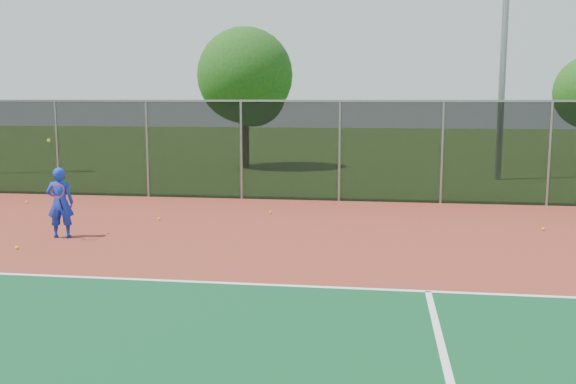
{
  "coord_description": "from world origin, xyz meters",
  "views": [
    {
      "loc": [
        1.18,
        -7.16,
        3.11
      ],
      "look_at": [
        -0.56,
        5.0,
        1.3
      ],
      "focal_mm": 40.0,
      "sensor_mm": 36.0,
      "label": 1
    }
  ],
  "objects": [
    {
      "name": "tree_back_left",
      "position": [
        -4.64,
        20.87,
        3.89
      ],
      "size": [
        4.22,
        4.22,
        6.19
      ],
      "color": "#362013",
      "rests_on": "ground"
    },
    {
      "name": "practice_ball_4",
      "position": [
        -6.17,
        4.8,
        0.06
      ],
      "size": [
        0.07,
        0.07,
        0.07
      ],
      "primitive_type": "sphere",
      "color": "#D6E51A",
      "rests_on": "court_apron"
    },
    {
      "name": "tennis_player",
      "position": [
        -5.81,
        6.01,
        0.81
      ],
      "size": [
        0.65,
        0.67,
        2.19
      ],
      "color": "#1532C9",
      "rests_on": "court_apron"
    },
    {
      "name": "practice_ball_5",
      "position": [
        -4.34,
        8.26,
        0.06
      ],
      "size": [
        0.07,
        0.07,
        0.07
      ],
      "primitive_type": "sphere",
      "color": "#D6E51A",
      "rests_on": "court_apron"
    },
    {
      "name": "fence_back",
      "position": [
        0.0,
        12.0,
        1.56
      ],
      "size": [
        30.0,
        0.06,
        3.03
      ],
      "color": "black",
      "rests_on": "court_apron"
    },
    {
      "name": "practice_ball_1",
      "position": [
        -1.69,
        9.55,
        0.06
      ],
      "size": [
        0.07,
        0.07,
        0.07
      ],
      "primitive_type": "sphere",
      "color": "#D6E51A",
      "rests_on": "court_apron"
    },
    {
      "name": "floodlight_n",
      "position": [
        5.7,
        18.18,
        6.51
      ],
      "size": [
        0.9,
        0.4,
        11.48
      ],
      "color": "gray",
      "rests_on": "ground"
    },
    {
      "name": "court_apron",
      "position": [
        0.0,
        2.0,
        0.01
      ],
      "size": [
        30.0,
        20.0,
        0.02
      ],
      "primitive_type": "cube",
      "color": "maroon",
      "rests_on": "ground"
    },
    {
      "name": "ground",
      "position": [
        0.0,
        0.0,
        0.0
      ],
      "size": [
        120.0,
        120.0,
        0.0
      ],
      "primitive_type": "plane",
      "color": "#2E5017",
      "rests_on": "ground"
    },
    {
      "name": "practice_ball_0",
      "position": [
        -9.11,
        10.24,
        0.06
      ],
      "size": [
        0.07,
        0.07,
        0.07
      ],
      "primitive_type": "sphere",
      "color": "#D6E51A",
      "rests_on": "court_apron"
    },
    {
      "name": "practice_ball_3",
      "position": [
        5.04,
        8.33,
        0.06
      ],
      "size": [
        0.07,
        0.07,
        0.07
      ],
      "primitive_type": "sphere",
      "color": "#D6E51A",
      "rests_on": "court_apron"
    }
  ]
}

